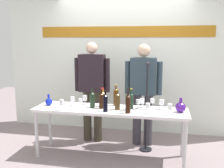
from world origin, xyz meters
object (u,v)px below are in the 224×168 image
at_px(wine_bottle_0, 102,100).
at_px(wine_bottle_3, 128,104).
at_px(wine_glass_right_2, 152,101).
at_px(presenter_left, 92,85).
at_px(wine_bottle_7, 103,98).
at_px(wine_bottle_4, 128,101).
at_px(wine_glass_right_5, 170,107).
at_px(wine_glass_right_4, 148,106).
at_px(wine_bottle_8, 117,101).
at_px(microphone_stand, 146,122).
at_px(wine_bottle_1, 92,99).
at_px(wine_bottle_6, 105,102).
at_px(wine_glass_left_0, 81,101).
at_px(wine_bottle_5, 131,100).
at_px(decanter_blue_left, 49,101).
at_px(wine_glass_right_1, 142,101).
at_px(display_table, 110,113).
at_px(wine_glass_left_1, 62,103).
at_px(wine_bottle_2, 116,96).
at_px(wine_glass_left_2, 73,99).
at_px(wine_glass_right_3, 138,102).
at_px(presenter_right, 143,88).
at_px(decanter_blue_right, 181,107).
at_px(wine_glass_left_3, 85,98).
at_px(wine_glass_right_0, 162,102).

distance_m(wine_bottle_0, wine_bottle_3, 0.45).
distance_m(wine_bottle_0, wine_glass_right_2, 0.76).
relative_size(presenter_left, wine_bottle_7, 6.05).
distance_m(wine_bottle_4, wine_glass_right_5, 0.59).
bearing_deg(wine_glass_right_4, wine_bottle_8, 164.63).
height_order(wine_bottle_0, microphone_stand, microphone_stand).
height_order(wine_bottle_1, wine_bottle_6, wine_bottle_6).
xyz_separation_m(wine_bottle_3, wine_glass_left_0, (-0.73, 0.14, -0.03)).
relative_size(wine_bottle_1, wine_glass_left_0, 2.10).
height_order(wine_bottle_5, wine_glass_right_4, wine_bottle_5).
bearing_deg(wine_bottle_3, wine_bottle_1, 161.99).
relative_size(wine_glass_right_4, wine_glass_right_5, 0.95).
relative_size(decanter_blue_left, wine_glass_right_1, 1.22).
distance_m(display_table, wine_glass_left_1, 0.72).
distance_m(wine_bottle_2, wine_bottle_6, 0.39).
bearing_deg(wine_bottle_3, wine_bottle_0, 157.44).
relative_size(decanter_blue_left, wine_glass_left_1, 1.13).
xyz_separation_m(wine_glass_left_2, wine_glass_right_3, (1.01, -0.01, 0.01)).
height_order(presenter_right, wine_glass_left_1, presenter_right).
bearing_deg(presenter_right, wine_glass_left_1, -143.86).
distance_m(wine_bottle_2, wine_glass_right_1, 0.42).
bearing_deg(wine_glass_right_1, presenter_left, 153.77).
xyz_separation_m(decanter_blue_left, wine_bottle_7, (0.83, 0.12, 0.06)).
relative_size(wine_bottle_6, wine_glass_right_1, 2.13).
height_order(wine_bottle_1, wine_glass_left_2, wine_bottle_1).
bearing_deg(wine_glass_right_5, wine_bottle_3, -178.31).
xyz_separation_m(wine_bottle_7, wine_glass_right_3, (0.54, -0.05, -0.02)).
xyz_separation_m(decanter_blue_right, wine_bottle_6, (-1.04, -0.18, 0.06)).
bearing_deg(wine_glass_left_0, wine_bottle_0, 6.36).
bearing_deg(wine_glass_right_5, wine_glass_left_3, 166.22).
xyz_separation_m(decanter_blue_left, decanter_blue_right, (1.98, -0.00, 0.02)).
bearing_deg(decanter_blue_left, wine_bottle_2, 11.65).
distance_m(decanter_blue_left, wine_bottle_1, 0.70).
height_order(presenter_left, wine_glass_right_3, presenter_left).
xyz_separation_m(wine_bottle_4, wine_glass_left_0, (-0.72, 0.01, -0.03)).
relative_size(wine_bottle_5, wine_bottle_7, 1.07).
bearing_deg(wine_glass_left_3, wine_bottle_4, -16.48).
relative_size(wine_glass_left_3, wine_glass_right_5, 0.96).
relative_size(presenter_left, wine_bottle_5, 5.63).
distance_m(wine_bottle_2, wine_glass_right_5, 0.89).
bearing_deg(wine_glass_right_0, display_table, -171.25).
relative_size(wine_bottle_2, wine_glass_left_0, 2.33).
bearing_deg(wine_glass_right_0, decanter_blue_right, -21.45).
distance_m(display_table, presenter_right, 0.78).
height_order(wine_bottle_6, wine_glass_right_5, wine_bottle_6).
bearing_deg(wine_bottle_3, decanter_blue_right, 14.22).
height_order(wine_bottle_2, wine_glass_left_0, wine_bottle_2).
height_order(wine_glass_right_4, microphone_stand, microphone_stand).
height_order(wine_bottle_2, wine_glass_right_1, wine_bottle_2).
relative_size(wine_bottle_5, wine_glass_right_2, 2.21).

